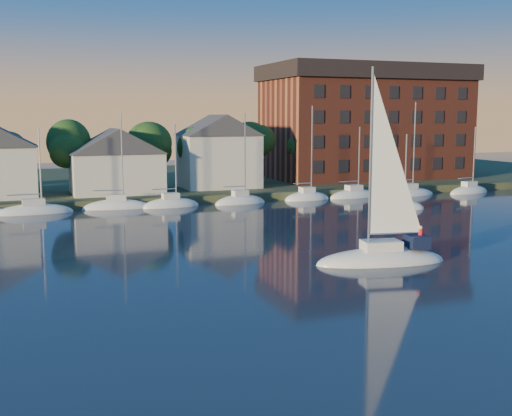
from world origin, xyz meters
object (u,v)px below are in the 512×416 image
condo_block (365,121)px  clubhouse_centre (116,160)px  hero_sailboat (383,254)px  drifting_sailboat_right (399,209)px  clubhouse_east (218,150)px

condo_block → clubhouse_centre: bearing=-168.8°
clubhouse_centre → condo_block: 41.05m
hero_sailboat → drifting_sailboat_right: (16.25, 22.82, -0.52)m
hero_sailboat → drifting_sailboat_right: size_ratio=1.56×
clubhouse_east → hero_sailboat: 44.20m
clubhouse_east → hero_sailboat: (-1.13, -43.86, -5.38)m
clubhouse_east → condo_block: condo_block is taller
clubhouse_east → hero_sailboat: size_ratio=0.70×
clubhouse_east → drifting_sailboat_right: bearing=-54.3°
clubhouse_east → clubhouse_centre: bearing=-171.9°
clubhouse_centre → drifting_sailboat_right: clubhouse_centre is taller
clubhouse_centre → hero_sailboat: hero_sailboat is taller
clubhouse_east → hero_sailboat: bearing=-91.5°
clubhouse_east → condo_block: bearing=12.9°
clubhouse_east → condo_block: size_ratio=0.34×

